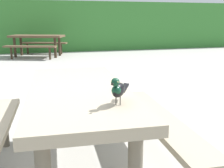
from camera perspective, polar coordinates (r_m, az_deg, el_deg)
The scene contains 5 objects.
ground_plane at distance 2.65m, azimuth -9.99°, elevation -15.46°, with size 60.00×60.00×0.00m, color #A3A099.
hedge_wall at distance 12.03m, azimuth -15.20°, elevation 11.52°, with size 28.00×1.95×1.98m, color #387A33.
picnic_table_foreground at distance 2.24m, azimuth -6.89°, elevation -5.28°, with size 1.79×1.85×0.74m.
bird_grackle at distance 1.70m, azimuth 1.25°, elevation -1.10°, with size 0.19×0.25×0.18m.
picnic_table_mid_left at distance 9.94m, azimuth -15.29°, elevation 8.72°, with size 2.19×2.17×0.74m.
Camera 1 is at (-0.20, -2.32, 1.27)m, focal length 43.97 mm.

